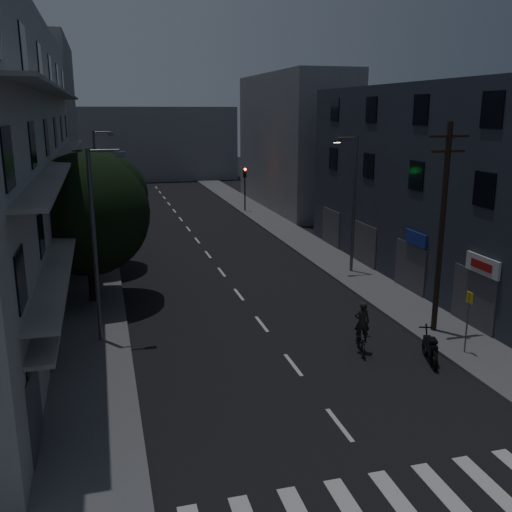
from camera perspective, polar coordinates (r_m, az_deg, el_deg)
name	(u,v)px	position (r m, az deg, el deg)	size (l,w,h in m)	color
ground	(207,253)	(39.53, -4.95, 0.31)	(160.00, 160.00, 0.00)	black
sidewalk_left	(94,259)	(38.94, -15.87, -0.30)	(3.00, 90.00, 0.15)	#565659
sidewalk_right	(309,245)	(41.45, 5.30, 1.07)	(3.00, 90.00, 0.15)	#565659
crosswalk	(404,508)	(15.90, 14.55, -23.19)	(10.90, 3.00, 0.01)	beige
lane_markings	(192,234)	(45.54, -6.37, 2.16)	(0.15, 60.50, 0.01)	beige
building_right	(460,188)	(32.91, 19.75, 6.42)	(6.19, 28.00, 11.00)	#2A2D39
building_far_left	(42,127)	(61.01, -20.63, 12.02)	(6.00, 20.00, 16.00)	slate
building_far_right	(293,142)	(57.95, 3.75, 11.32)	(6.00, 20.00, 13.00)	slate
building_far_end	(148,144)	(83.16, -10.74, 10.99)	(24.00, 8.00, 10.00)	slate
tree_near	(89,209)	(29.33, -16.38, 4.51)	(6.08, 6.08, 7.50)	black
tree_mid	(87,195)	(35.69, -16.55, 5.85)	(5.85, 5.85, 7.20)	black
tree_far	(93,178)	(48.07, -16.00, 7.47)	(5.29, 5.29, 6.54)	black
traffic_signal_far_right	(245,180)	(54.81, -1.12, 7.60)	(0.28, 0.37, 4.10)	black
traffic_signal_far_left	(104,185)	(53.05, -14.98, 6.89)	(0.28, 0.37, 4.10)	black
street_lamp_left_near	(97,237)	(23.96, -15.62, 1.85)	(1.51, 0.25, 8.00)	#595A61
street_lamp_right	(352,198)	(34.00, 9.61, 5.76)	(1.51, 0.25, 8.00)	#515458
street_lamp_left_far	(98,180)	(43.66, -15.48, 7.32)	(1.51, 0.25, 8.00)	slate
utility_pole	(442,225)	(25.36, 18.10, 2.96)	(1.80, 0.24, 9.00)	black
bus_stop_sign	(468,311)	(24.09, 20.47, -5.18)	(0.06, 0.35, 2.52)	#595B60
motorcycle	(430,349)	(23.55, 17.01, -8.89)	(0.88, 2.04, 1.35)	black
cyclist	(361,335)	(23.68, 10.49, -7.82)	(1.01, 1.80, 2.16)	black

